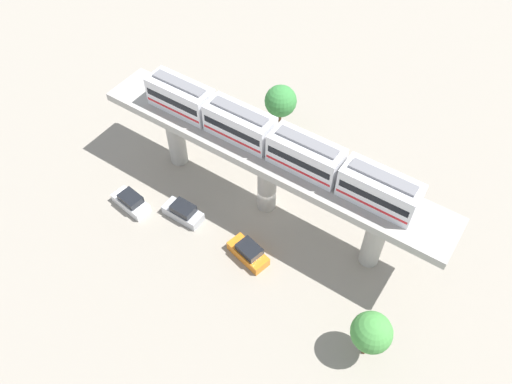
# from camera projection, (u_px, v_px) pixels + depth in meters

# --- Properties ---
(ground_plane) EXTENTS (120.00, 120.00, 0.00)m
(ground_plane) POSITION_uv_depth(u_px,v_px,m) (266.00, 206.00, 52.20)
(ground_plane) COLOR gray
(viaduct) EXTENTS (5.20, 35.80, 8.30)m
(viaduct) POSITION_uv_depth(u_px,v_px,m) (268.00, 163.00, 47.23)
(viaduct) COLOR #A8A59E
(viaduct) RESTS_ON ground
(train) EXTENTS (2.64, 27.45, 3.24)m
(train) POSITION_uv_depth(u_px,v_px,m) (272.00, 139.00, 44.48)
(train) COLOR silver
(train) RESTS_ON viaduct
(parked_car_orange) EXTENTS (2.71, 4.50, 1.76)m
(parked_car_orange) POSITION_uv_depth(u_px,v_px,m) (248.00, 252.00, 47.66)
(parked_car_orange) COLOR orange
(parked_car_orange) RESTS_ON ground
(parked_car_silver) EXTENTS (1.81, 4.21, 1.76)m
(parked_car_silver) POSITION_uv_depth(u_px,v_px,m) (183.00, 212.00, 50.73)
(parked_car_silver) COLOR #B2B5BA
(parked_car_silver) RESTS_ON ground
(parked_car_white) EXTENTS (2.33, 4.40, 1.76)m
(parked_car_white) POSITION_uv_depth(u_px,v_px,m) (131.00, 202.00, 51.55)
(parked_car_white) COLOR white
(parked_car_white) RESTS_ON ground
(tree_near_viaduct) EXTENTS (3.35, 3.35, 5.60)m
(tree_near_viaduct) POSITION_uv_depth(u_px,v_px,m) (371.00, 333.00, 39.23)
(tree_near_viaduct) COLOR brown
(tree_near_viaduct) RESTS_ON ground
(tree_mid_lot) EXTENTS (3.65, 3.65, 5.99)m
(tree_mid_lot) POSITION_uv_depth(u_px,v_px,m) (281.00, 101.00, 56.41)
(tree_mid_lot) COLOR brown
(tree_mid_lot) RESTS_ON ground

